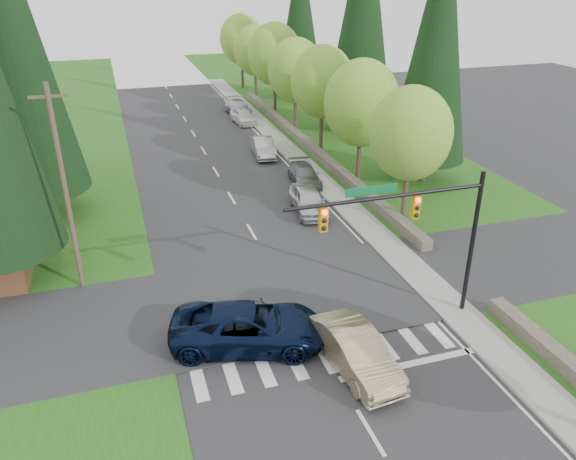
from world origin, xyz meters
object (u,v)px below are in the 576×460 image
parked_car_a (308,200)px  parked_car_c (263,147)px  suv_navy (249,327)px  parked_car_d (243,116)px  parked_car_b (305,175)px  sedan_champagne (356,352)px  parked_car_e (238,107)px

parked_car_a → parked_car_c: 11.86m
suv_navy → parked_car_a: (6.97, 12.23, -0.10)m
parked_car_c → parked_car_d: parked_car_c is taller
suv_navy → parked_car_b: 18.95m
sedan_champagne → parked_car_b: size_ratio=1.09×
sedan_champagne → suv_navy: (-3.62, 2.77, 0.07)m
sedan_champagne → parked_car_b: bearing=70.2°
sedan_champagne → parked_car_a: size_ratio=1.07×
parked_car_d → parked_car_a: bearing=-97.8°
parked_car_a → parked_car_e: size_ratio=0.94×
suv_navy → parked_car_d: 35.41m
suv_navy → parked_car_a: 14.08m
parked_car_b → parked_car_e: size_ratio=0.92×
parked_car_c → parked_car_a: bearing=-84.9°
suv_navy → parked_car_d: bearing=3.2°
parked_car_c → parked_car_d: 10.43m
parked_car_d → parked_car_c: bearing=-99.5°
suv_navy → parked_car_b: bearing=-9.9°
suv_navy → parked_car_e: suv_navy is taller
parked_car_b → parked_car_e: bearing=97.2°
sedan_champagne → parked_car_d: size_ratio=1.16×
parked_car_a → parked_car_d: 22.27m
parked_car_d → parked_car_e: (0.29, 3.70, -0.01)m
sedan_champagne → parked_car_b: 20.33m
parked_car_a → parked_car_d: parked_car_a is taller
suv_navy → parked_car_d: (8.07, 34.48, -0.16)m
sedan_champagne → suv_navy: size_ratio=0.78×
parked_car_e → parked_car_c: bearing=-98.4°
suv_navy → parked_car_d: size_ratio=1.49×
parked_car_a → parked_car_b: (1.40, 4.77, -0.13)m
sedan_champagne → parked_car_c: 27.10m
suv_navy → parked_car_e: 39.09m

